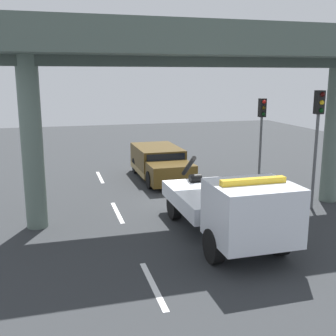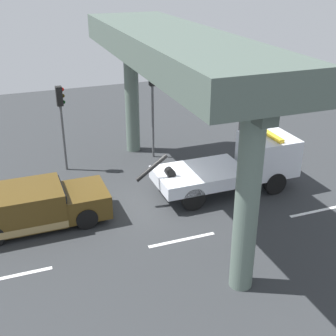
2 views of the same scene
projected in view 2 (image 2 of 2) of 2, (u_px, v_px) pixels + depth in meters
The scene contains 10 objects.
ground_plane at pixel (155, 204), 19.18m from camera, with size 60.00×40.00×0.10m, color #2D3033.
lane_stripe_west at pixel (12, 276), 14.70m from camera, with size 2.60×0.16×0.01m, color silver.
lane_stripe_mid at pixel (182, 240), 16.60m from camera, with size 2.60×0.16×0.01m, color silver.
lane_stripe_east at pixel (317, 211), 18.51m from camera, with size 2.60×0.16×0.01m, color silver.
tow_truck_white at pixel (240, 163), 19.91m from camera, with size 7.26×2.44×2.46m.
towed_van_green at pixel (33, 207), 17.25m from camera, with size 5.21×2.24×1.58m.
overpass_structure at pixel (174, 57), 16.85m from camera, with size 3.60×13.91×6.99m.
traffic_light_near at pixel (61, 110), 20.90m from camera, with size 0.39×0.32×4.16m.
traffic_light_far at pixel (153, 93), 22.18m from camera, with size 0.39×0.32×4.68m.
traffic_light_mid at pixel (242, 90), 23.90m from camera, with size 0.39×0.32×4.22m.
Camera 2 is at (-5.36, -15.88, 9.40)m, focal length 48.21 mm.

